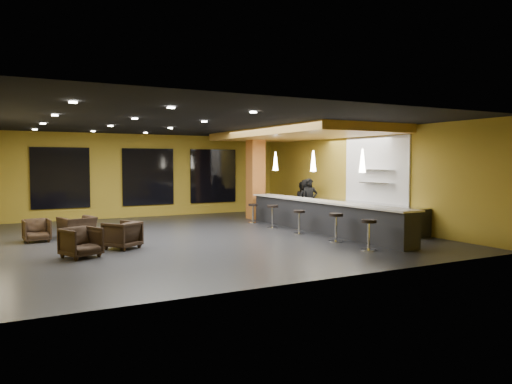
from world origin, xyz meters
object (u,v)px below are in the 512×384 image
staff_b (303,201)px  armchair_c (37,230)px  pendant_1 (313,161)px  staff_a (310,201)px  prep_counter (359,215)px  bar_stool_0 (369,231)px  bar_stool_2 (299,219)px  bar_stool_1 (336,224)px  column (256,176)px  armchair_d (77,227)px  bar_counter (322,217)px  pendant_0 (362,161)px  pendant_2 (275,161)px  bar_stool_3 (273,213)px  armchair_b (122,235)px  bar_stool_4 (253,211)px  armchair_a (81,242)px  staff_c (306,200)px

staff_b → armchair_c: size_ratio=2.09×
pendant_1 → staff_b: bearing=62.1°
staff_a → prep_counter: bearing=-44.7°
bar_stool_0 → bar_stool_2: bar_stool_0 is taller
pendant_1 → bar_stool_1: 3.08m
column → armchair_d: size_ratio=3.61×
bar_counter → bar_stool_1: bar_counter is taller
bar_stool_0 → prep_counter: bearing=53.0°
pendant_0 → pendant_1: same height
staff_a → armchair_c: 9.59m
pendant_2 → staff_a: bearing=-31.3°
bar_stool_3 → armchair_b: bearing=-162.8°
armchair_c → bar_stool_4: bearing=4.5°
column → staff_a: (1.11, -2.28, -0.90)m
pendant_2 → armchair_c: (-8.46, -0.75, -2.02)m
column → pendant_2: 1.71m
column → staff_a: size_ratio=2.06×
staff_a → armchair_a: size_ratio=2.11×
pendant_0 → bar_stool_1: size_ratio=0.84×
staff_c → bar_stool_4: staff_c is taller
bar_stool_3 → armchair_c: bearing=175.8°
pendant_1 → pendant_2: (0.00, 2.50, 0.00)m
prep_counter → column: (-2.00, 4.10, 1.32)m
armchair_a → armchair_d: armchair_a is taller
armchair_c → pendant_0: bearing=-30.1°
pendant_2 → prep_counter: bearing=-51.3°
armchair_a → bar_stool_4: 8.08m
bar_stool_1 → bar_stool_3: (-0.07, 3.54, -0.01)m
bar_stool_1 → staff_a: bearing=65.1°
staff_a → bar_stool_2: 3.07m
staff_a → bar_stool_4: size_ratio=2.33×
bar_stool_1 → column: bearing=82.7°
bar_counter → armchair_b: size_ratio=9.89×
staff_b → staff_c: size_ratio=0.93×
pendant_2 → bar_stool_3: 2.42m
armchair_c → bar_stool_2: (7.59, -2.24, 0.16)m
pendant_0 → armchair_b: size_ratio=0.87×
staff_a → staff_c: staff_a is taller
bar_counter → armchair_d: bar_counter is taller
armchair_a → prep_counter: bearing=-14.5°
pendant_0 → armchair_b: 7.11m
armchair_a → pendant_2: bearing=4.1°
staff_b → armchair_a: bearing=-162.3°
armchair_c → bar_stool_3: bearing=-7.7°
bar_counter → armchair_a: bar_counter is taller
pendant_0 → armchair_c: size_ratio=0.96×
pendant_1 → bar_stool_4: size_ratio=0.96×
pendant_0 → armchair_a: bearing=171.6°
pendant_1 → armchair_c: size_ratio=0.96×
armchair_a → pendant_0: bearing=-30.8°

